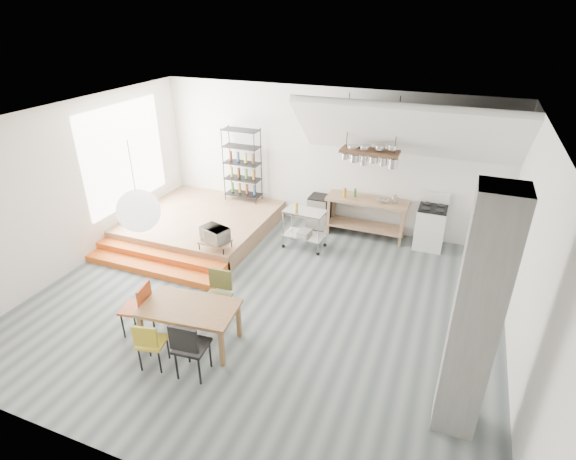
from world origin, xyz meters
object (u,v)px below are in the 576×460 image
at_px(rolling_cart, 304,224).
at_px(mini_fridge, 319,212).
at_px(stove, 430,227).
at_px(dining_table, 189,311).

height_order(rolling_cart, mini_fridge, rolling_cart).
bearing_deg(rolling_cart, stove, 25.60).
height_order(stove, rolling_cart, stove).
relative_size(dining_table, mini_fridge, 1.94).
bearing_deg(rolling_cart, mini_fridge, 93.85).
xyz_separation_m(stove, mini_fridge, (-2.52, 0.04, -0.09)).
height_order(dining_table, rolling_cart, rolling_cart).
bearing_deg(dining_table, rolling_cart, 74.52).
bearing_deg(dining_table, mini_fridge, 76.72).
bearing_deg(stove, dining_table, -123.88).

